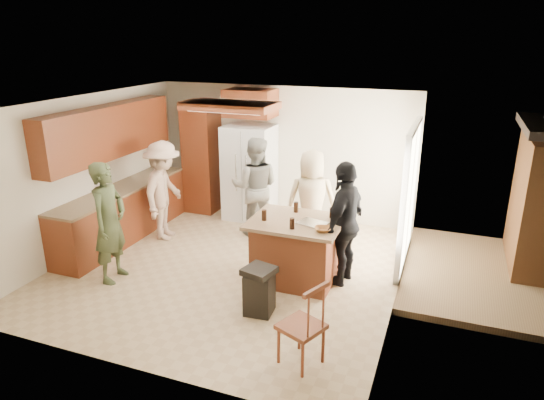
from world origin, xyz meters
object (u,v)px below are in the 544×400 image
at_px(trash_bin, 259,290).
at_px(spindle_chair, 303,327).
at_px(person_side_right, 344,223).
at_px(kitchen_island, 296,250).
at_px(refrigerator, 250,173).
at_px(person_front_left, 109,223).
at_px(person_counter, 164,191).
at_px(person_behind_right, 312,201).
at_px(person_behind_left, 255,187).

bearing_deg(trash_bin, spindle_chair, -43.81).
height_order(person_side_right, kitchen_island, person_side_right).
bearing_deg(refrigerator, spindle_chair, -59.71).
distance_m(trash_bin, spindle_chair, 1.14).
bearing_deg(person_front_left, refrigerator, -20.59).
bearing_deg(refrigerator, person_side_right, -40.15).
relative_size(refrigerator, spindle_chair, 1.81).
relative_size(person_side_right, person_counter, 1.04).
xyz_separation_m(person_behind_right, refrigerator, (-1.52, 0.99, 0.06)).
height_order(person_side_right, trash_bin, person_side_right).
bearing_deg(trash_bin, person_counter, 145.48).
distance_m(person_behind_left, person_behind_right, 1.13).
height_order(person_side_right, spindle_chair, person_side_right).
bearing_deg(person_behind_right, person_front_left, 23.10).
height_order(person_behind_right, person_counter, person_counter).
height_order(person_behind_right, trash_bin, person_behind_right).
bearing_deg(person_front_left, kitchen_island, -74.99).
relative_size(person_front_left, person_counter, 1.02).
xyz_separation_m(person_side_right, spindle_chair, (0.02, -1.99, -0.44)).
bearing_deg(kitchen_island, person_front_left, -160.43).
distance_m(person_counter, kitchen_island, 2.71).
xyz_separation_m(person_counter, kitchen_island, (2.60, -0.69, -0.38)).
bearing_deg(spindle_chair, person_side_right, 90.55).
height_order(person_side_right, refrigerator, refrigerator).
bearing_deg(refrigerator, kitchen_island, -52.67).
relative_size(person_counter, kitchen_island, 1.34).
bearing_deg(kitchen_island, person_counter, 165.18).
xyz_separation_m(person_side_right, kitchen_island, (-0.64, -0.22, -0.42)).
relative_size(person_counter, refrigerator, 0.95).
xyz_separation_m(person_front_left, person_behind_left, (1.28, 2.28, -0.00)).
bearing_deg(person_side_right, refrigerator, -118.85).
height_order(person_side_right, person_counter, person_side_right).
height_order(person_front_left, trash_bin, person_front_left).
bearing_deg(person_behind_left, refrigerator, -76.24).
distance_m(person_side_right, refrigerator, 2.95).
xyz_separation_m(person_behind_right, person_side_right, (0.74, -0.91, 0.05)).
bearing_deg(spindle_chair, person_front_left, 164.18).
bearing_deg(trash_bin, refrigerator, 115.11).
bearing_deg(person_behind_right, person_counter, -7.05).
distance_m(person_behind_right, kitchen_island, 1.19).
relative_size(person_side_right, kitchen_island, 1.40).
distance_m(person_side_right, spindle_chair, 2.04).
height_order(person_front_left, kitchen_island, person_front_left).
bearing_deg(person_side_right, spindle_chair, 11.86).
bearing_deg(person_side_right, person_behind_left, -111.35).
height_order(refrigerator, spindle_chair, refrigerator).
height_order(person_behind_left, person_behind_right, person_behind_left).
height_order(person_behind_right, spindle_chair, person_behind_right).
distance_m(person_side_right, kitchen_island, 0.79).
bearing_deg(person_behind_right, refrigerator, -50.37).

